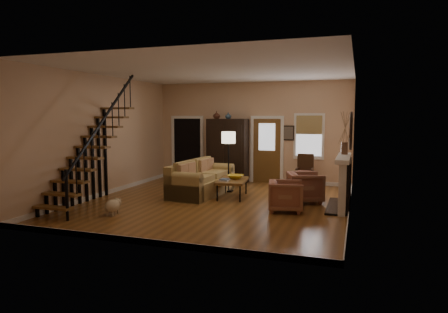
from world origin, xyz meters
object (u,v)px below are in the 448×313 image
(armchair_left, at_px, (286,196))
(floor_lamp, at_px, (228,162))
(coffee_table, at_px, (232,188))
(armoire, at_px, (228,151))
(sofa, at_px, (202,179))
(side_chair, at_px, (304,171))
(armchair_right, at_px, (305,187))

(armchair_left, bearing_deg, floor_lamp, 36.92)
(coffee_table, height_order, armchair_left, armchair_left)
(armoire, relative_size, coffee_table, 1.64)
(armoire, distance_m, sofa, 2.35)
(armoire, distance_m, coffee_table, 2.63)
(sofa, xyz_separation_m, floor_lamp, (0.56, 0.67, 0.43))
(sofa, distance_m, side_chair, 3.30)
(sofa, xyz_separation_m, armchair_left, (2.56, -1.17, -0.09))
(armchair_left, bearing_deg, side_chair, -10.61)
(armchair_left, distance_m, side_chair, 3.24)
(armchair_right, height_order, floor_lamp, floor_lamp)
(side_chair, bearing_deg, armchair_right, -82.08)
(armoire, xyz_separation_m, armchair_right, (2.85, -2.32, -0.66))
(armchair_left, relative_size, side_chair, 0.76)
(armoire, relative_size, floor_lamp, 1.20)
(armchair_right, bearing_deg, floor_lamp, 52.95)
(coffee_table, xyz_separation_m, armchair_right, (1.95, 0.02, 0.14))
(sofa, bearing_deg, floor_lamp, 54.05)
(armchair_left, bearing_deg, coffee_table, 45.86)
(armoire, xyz_separation_m, sofa, (-0.02, -2.27, -0.61))
(coffee_table, distance_m, armchair_right, 1.95)
(armoire, distance_m, armchair_left, 4.33)
(sofa, xyz_separation_m, coffee_table, (0.91, -0.07, -0.20))
(side_chair, bearing_deg, armoire, 175.52)
(coffee_table, xyz_separation_m, floor_lamp, (-0.35, 0.74, 0.63))
(floor_lamp, distance_m, side_chair, 2.47)
(side_chair, bearing_deg, armchair_left, -90.13)
(sofa, xyz_separation_m, side_chair, (2.57, 2.07, 0.07))
(armoire, distance_m, armchair_right, 3.73)
(floor_lamp, bearing_deg, side_chair, 35.01)
(side_chair, bearing_deg, coffee_table, -127.67)
(armchair_right, xyz_separation_m, side_chair, (-0.30, 2.12, 0.12))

